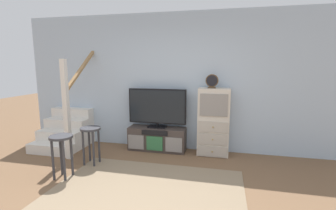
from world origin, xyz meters
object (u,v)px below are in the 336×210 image
at_px(desk_clock, 212,81).
at_px(bar_stool_near, 62,146).
at_px(media_console, 157,139).
at_px(television, 157,107).
at_px(bar_stool_far, 91,137).
at_px(side_cabinet, 214,122).

bearing_deg(desk_clock, bar_stool_near, -144.48).
bearing_deg(media_console, bar_stool_near, -124.94).
relative_size(television, bar_stool_near, 1.74).
distance_m(media_console, desk_clock, 1.57).
height_order(bar_stool_near, bar_stool_far, bar_stool_near).
bearing_deg(media_console, side_cabinet, 0.53).
relative_size(bar_stool_near, bar_stool_far, 1.02).
height_order(desk_clock, bar_stool_near, desk_clock).
bearing_deg(bar_stool_far, television, 46.74).
xyz_separation_m(television, desk_clock, (1.05, -0.03, 0.53)).
bearing_deg(bar_stool_far, media_console, 46.02).
relative_size(desk_clock, bar_stool_near, 0.39).
height_order(media_console, bar_stool_far, bar_stool_far).
distance_m(media_console, bar_stool_near, 1.86).
height_order(television, bar_stool_far, television).
bearing_deg(side_cabinet, media_console, -179.47).
distance_m(media_console, television, 0.64).
bearing_deg(television, bar_stool_near, -124.51).
xyz_separation_m(side_cabinet, desk_clock, (-0.05, -0.01, 0.77)).
distance_m(desk_clock, bar_stool_near, 2.74).
xyz_separation_m(desk_clock, bar_stool_near, (-2.11, -1.50, -0.90)).
height_order(side_cabinet, bar_stool_near, side_cabinet).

